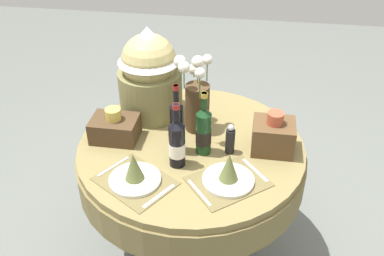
{
  "coord_description": "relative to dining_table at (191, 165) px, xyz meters",
  "views": [
    {
      "loc": [
        0.28,
        -1.76,
        2.1
      ],
      "look_at": [
        0.0,
        0.03,
        0.86
      ],
      "focal_mm": 40.12,
      "sensor_mm": 36.0,
      "label": 1
    }
  ],
  "objects": [
    {
      "name": "wine_bottle_centre",
      "position": [
        -0.06,
        -0.06,
        0.28
      ],
      "size": [
        0.07,
        0.07,
        0.37
      ],
      "color": "black",
      "rests_on": "dining_table"
    },
    {
      "name": "flower_vase",
      "position": [
        0.0,
        0.15,
        0.32
      ],
      "size": [
        0.2,
        0.27,
        0.42
      ],
      "color": "#47331E",
      "rests_on": "dining_table"
    },
    {
      "name": "wine_bottle_left",
      "position": [
        0.07,
        -0.06,
        0.27
      ],
      "size": [
        0.08,
        0.08,
        0.34
      ],
      "color": "#143819",
      "rests_on": "dining_table"
    },
    {
      "name": "place_setting_right",
      "position": [
        0.21,
        -0.26,
        0.19
      ],
      "size": [
        0.43,
        0.42,
        0.16
      ],
      "color": "brown",
      "rests_on": "dining_table"
    },
    {
      "name": "dining_table",
      "position": [
        0.0,
        0.0,
        0.0
      ],
      "size": [
        1.19,
        1.19,
        0.78
      ],
      "color": "olive",
      "rests_on": "ground"
    },
    {
      "name": "place_setting_left",
      "position": [
        -0.21,
        -0.33,
        0.19
      ],
      "size": [
        0.43,
        0.4,
        0.16
      ],
      "color": "brown",
      "rests_on": "dining_table"
    },
    {
      "name": "woven_basket_side_right",
      "position": [
        0.41,
        0.02,
        0.22
      ],
      "size": [
        0.21,
        0.18,
        0.22
      ],
      "color": "brown",
      "rests_on": "dining_table"
    },
    {
      "name": "woven_basket_side_left",
      "position": [
        -0.4,
        -0.01,
        0.2
      ],
      "size": [
        0.24,
        0.18,
        0.18
      ],
      "color": "#47331E",
      "rests_on": "dining_table"
    },
    {
      "name": "pepper_mill",
      "position": [
        0.2,
        -0.04,
        0.21
      ],
      "size": [
        0.05,
        0.05,
        0.17
      ],
      "color": "black",
      "rests_on": "dining_table"
    },
    {
      "name": "gift_tub_back_left",
      "position": [
        -0.27,
        0.27,
        0.41
      ],
      "size": [
        0.35,
        0.35,
        0.51
      ],
      "color": "olive",
      "rests_on": "dining_table"
    },
    {
      "name": "wine_bottle_right",
      "position": [
        -0.04,
        -0.17,
        0.27
      ],
      "size": [
        0.08,
        0.08,
        0.34
      ],
      "color": "black",
      "rests_on": "dining_table"
    },
    {
      "name": "ground",
      "position": [
        0.0,
        0.0,
        -0.64
      ],
      "size": [
        8.0,
        8.0,
        0.0
      ],
      "primitive_type": "plane",
      "color": "slate"
    }
  ]
}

